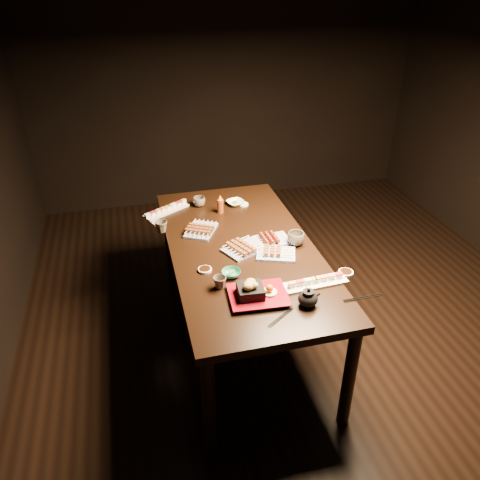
# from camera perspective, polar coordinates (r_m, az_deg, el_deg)

# --- Properties ---
(ground) EXTENTS (5.00, 5.00, 0.00)m
(ground) POSITION_cam_1_polar(r_m,az_deg,el_deg) (3.41, 8.43, -12.12)
(ground) COLOR black
(ground) RESTS_ON ground
(dining_table) EXTENTS (1.29, 1.96, 0.75)m
(dining_table) POSITION_cam_1_polar(r_m,az_deg,el_deg) (3.18, 0.22, -6.59)
(dining_table) COLOR black
(dining_table) RESTS_ON ground
(sushi_platter_near) EXTENTS (0.38, 0.13, 0.05)m
(sushi_platter_near) POSITION_cam_1_polar(r_m,az_deg,el_deg) (2.65, 9.19, -4.92)
(sushi_platter_near) COLOR white
(sushi_platter_near) RESTS_ON dining_table
(sushi_platter_far) EXTENTS (0.35, 0.27, 0.04)m
(sushi_platter_far) POSITION_cam_1_polar(r_m,az_deg,el_deg) (3.42, -9.00, 3.77)
(sushi_platter_far) COLOR white
(sushi_platter_far) RESTS_ON dining_table
(yakitori_plate_center) EXTENTS (0.30, 0.27, 0.06)m
(yakitori_plate_center) POSITION_cam_1_polar(r_m,az_deg,el_deg) (2.91, 0.46, -0.73)
(yakitori_plate_center) COLOR #828EB6
(yakitori_plate_center) RESTS_ON dining_table
(yakitori_plate_right) EXTENTS (0.28, 0.24, 0.06)m
(yakitori_plate_right) POSITION_cam_1_polar(r_m,az_deg,el_deg) (2.87, 4.42, -1.32)
(yakitori_plate_right) COLOR #828EB6
(yakitori_plate_right) RESTS_ON dining_table
(yakitori_plate_left) EXTENTS (0.26, 0.29, 0.06)m
(yakitori_plate_left) POSITION_cam_1_polar(r_m,az_deg,el_deg) (3.13, -4.79, 1.53)
(yakitori_plate_left) COLOR #828EB6
(yakitori_plate_left) RESTS_ON dining_table
(tsukune_plate) EXTENTS (0.23, 0.18, 0.06)m
(tsukune_plate) POSITION_cam_1_polar(r_m,az_deg,el_deg) (3.01, 3.93, 0.28)
(tsukune_plate) COLOR #828EB6
(tsukune_plate) RESTS_ON dining_table
(edamame_bowl_green) EXTENTS (0.13, 0.13, 0.03)m
(edamame_bowl_green) POSITION_cam_1_polar(r_m,az_deg,el_deg) (2.69, -1.09, -4.10)
(edamame_bowl_green) COLOR #2D8A6C
(edamame_bowl_green) RESTS_ON dining_table
(edamame_bowl_cream) EXTENTS (0.15, 0.15, 0.03)m
(edamame_bowl_cream) POSITION_cam_1_polar(r_m,az_deg,el_deg) (3.49, -0.57, 4.56)
(edamame_bowl_cream) COLOR #F6F2C9
(edamame_bowl_cream) RESTS_ON dining_table
(tempura_tray) EXTENTS (0.33, 0.27, 0.11)m
(tempura_tray) POSITION_cam_1_polar(r_m,az_deg,el_deg) (2.50, 2.23, -6.01)
(tempura_tray) COLOR black
(tempura_tray) RESTS_ON dining_table
(teacup_near_left) EXTENTS (0.10, 0.10, 0.07)m
(teacup_near_left) POSITION_cam_1_polar(r_m,az_deg,el_deg) (2.59, -2.49, -5.19)
(teacup_near_left) COLOR #50483D
(teacup_near_left) RESTS_ON dining_table
(teacup_mid_right) EXTENTS (0.13, 0.13, 0.09)m
(teacup_mid_right) POSITION_cam_1_polar(r_m,az_deg,el_deg) (2.99, 6.82, 0.16)
(teacup_mid_right) COLOR #50483D
(teacup_mid_right) RESTS_ON dining_table
(teacup_far_left) EXTENTS (0.11, 0.11, 0.08)m
(teacup_far_left) POSITION_cam_1_polar(r_m,az_deg,el_deg) (3.16, -9.57, 1.63)
(teacup_far_left) COLOR #50483D
(teacup_far_left) RESTS_ON dining_table
(teacup_far_right) EXTENTS (0.10, 0.10, 0.07)m
(teacup_far_right) POSITION_cam_1_polar(r_m,az_deg,el_deg) (3.47, -5.00, 4.67)
(teacup_far_right) COLOR #50483D
(teacup_far_right) RESTS_ON dining_table
(teapot) EXTENTS (0.14, 0.14, 0.10)m
(teapot) POSITION_cam_1_polar(r_m,az_deg,el_deg) (2.48, 8.30, -6.88)
(teapot) COLOR black
(teapot) RESTS_ON dining_table
(condiment_bottle) EXTENTS (0.05, 0.05, 0.14)m
(condiment_bottle) POSITION_cam_1_polar(r_m,az_deg,el_deg) (3.35, -2.42, 4.40)
(condiment_bottle) COLOR maroon
(condiment_bottle) RESTS_ON dining_table
(sauce_dish_west) EXTENTS (0.11, 0.11, 0.01)m
(sauce_dish_west) POSITION_cam_1_polar(r_m,az_deg,el_deg) (2.74, -4.30, -3.64)
(sauce_dish_west) COLOR white
(sauce_dish_west) RESTS_ON dining_table
(sauce_dish_east) EXTENTS (0.09, 0.09, 0.01)m
(sauce_dish_east) POSITION_cam_1_polar(r_m,az_deg,el_deg) (3.48, 0.44, 4.37)
(sauce_dish_east) COLOR white
(sauce_dish_east) RESTS_ON dining_table
(sauce_dish_se) EXTENTS (0.09, 0.09, 0.02)m
(sauce_dish_se) POSITION_cam_1_polar(r_m,az_deg,el_deg) (2.78, 12.78, -3.90)
(sauce_dish_se) COLOR white
(sauce_dish_se) RESTS_ON dining_table
(sauce_dish_nw) EXTENTS (0.09, 0.09, 0.01)m
(sauce_dish_nw) POSITION_cam_1_polar(r_m,az_deg,el_deg) (3.27, -9.98, 2.08)
(sauce_dish_nw) COLOR white
(sauce_dish_nw) RESTS_ON dining_table
(chopsticks_near) EXTENTS (0.18, 0.13, 0.01)m
(chopsticks_near) POSITION_cam_1_polar(r_m,az_deg,el_deg) (2.41, 5.03, -9.31)
(chopsticks_near) COLOR black
(chopsticks_near) RESTS_ON dining_table
(chopsticks_se) EXTENTS (0.22, 0.02, 0.01)m
(chopsticks_se) POSITION_cam_1_polar(r_m,az_deg,el_deg) (2.61, 14.73, -6.85)
(chopsticks_se) COLOR black
(chopsticks_se) RESTS_ON dining_table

